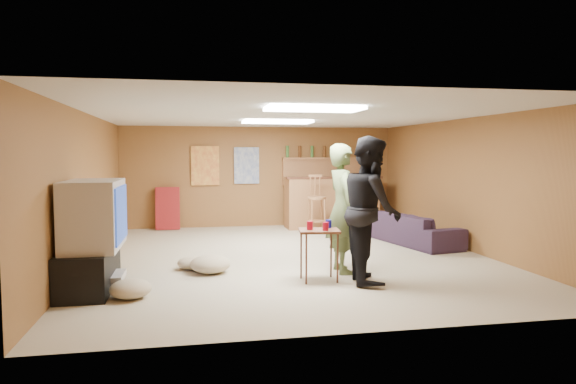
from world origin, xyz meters
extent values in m
plane|color=tan|center=(0.00, 0.00, 0.00)|extent=(7.00, 7.00, 0.00)
cube|color=silver|center=(0.00, 0.00, 2.20)|extent=(6.00, 7.00, 0.02)
cube|color=brown|center=(0.00, 3.50, 1.10)|extent=(6.00, 0.02, 2.20)
cube|color=brown|center=(0.00, -3.50, 1.10)|extent=(6.00, 0.02, 2.20)
cube|color=brown|center=(-3.00, 0.00, 1.10)|extent=(0.02, 7.00, 2.20)
cube|color=brown|center=(3.00, 0.00, 1.10)|extent=(0.02, 7.00, 2.20)
cube|color=black|center=(-2.72, -1.50, 0.25)|extent=(0.55, 1.30, 0.50)
cube|color=#B2B2B7|center=(-2.50, -1.50, 0.15)|extent=(0.35, 0.50, 0.08)
cube|color=#B2B2B7|center=(-2.65, -1.50, 0.90)|extent=(0.60, 1.10, 0.80)
cube|color=navy|center=(-2.34, -1.50, 0.90)|extent=(0.02, 0.95, 0.65)
cube|color=brown|center=(1.50, 2.95, 0.55)|extent=(2.00, 0.60, 1.10)
cube|color=#442315|center=(1.50, 2.70, 1.10)|extent=(2.10, 0.12, 0.05)
cube|color=brown|center=(1.50, 3.40, 1.50)|extent=(2.00, 0.18, 0.05)
cube|color=brown|center=(1.50, 3.42, 1.20)|extent=(2.00, 0.14, 0.60)
cube|color=#BF3F26|center=(-1.20, 3.46, 1.35)|extent=(0.60, 0.03, 0.85)
cube|color=#334C99|center=(-0.30, 3.46, 1.35)|extent=(0.55, 0.03, 0.80)
cube|color=maroon|center=(-2.00, 3.30, 0.45)|extent=(0.50, 0.26, 0.91)
cube|color=white|center=(0.00, -1.50, 2.17)|extent=(1.20, 0.60, 0.04)
cube|color=white|center=(0.00, 1.20, 2.17)|extent=(1.20, 0.60, 0.04)
imported|color=#54653A|center=(0.49, -1.16, 0.87)|extent=(0.43, 0.65, 1.74)
imported|color=black|center=(0.69, -1.72, 0.91)|extent=(0.82, 0.98, 1.83)
imported|color=black|center=(2.39, 0.65, 0.27)|extent=(1.08, 1.99, 0.55)
cube|color=#442315|center=(0.06, -1.57, 0.33)|extent=(0.55, 0.47, 0.65)
cylinder|color=#AC0B24|center=(-0.06, -1.55, 0.71)|extent=(0.10, 0.10, 0.11)
cylinder|color=#AC0B24|center=(0.12, -1.66, 0.71)|extent=(0.09, 0.09, 0.10)
cylinder|color=navy|center=(0.21, -1.45, 0.71)|extent=(0.10, 0.10, 0.11)
ellipsoid|color=tan|center=(-1.28, -0.88, 0.12)|extent=(0.55, 0.55, 0.24)
ellipsoid|color=tan|center=(-1.53, -0.61, 0.09)|extent=(0.52, 0.52, 0.18)
ellipsoid|color=tan|center=(-2.20, -1.94, 0.10)|extent=(0.59, 0.59, 0.21)
camera|label=1|loc=(-1.54, -7.79, 1.61)|focal=32.00mm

